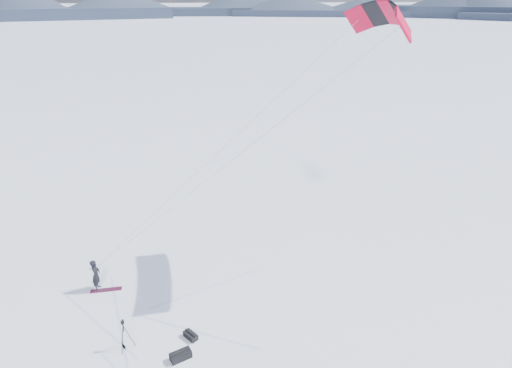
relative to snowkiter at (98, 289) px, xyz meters
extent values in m
plane|color=white|center=(2.57, -4.16, 0.00)|extent=(1800.00, 1800.00, 0.00)
cube|color=#1C2735|center=(202.09, 246.03, 2.57)|extent=(145.33, 128.71, 5.13)
cone|color=#1C2735|center=(202.09, 246.03, 5.13)|extent=(89.94, 89.94, 8.00)
cube|color=#1C2735|center=(119.48, 293.72, 2.57)|extent=(156.07, 96.69, 5.13)
cone|color=#1C2735|center=(119.48, 293.72, 5.13)|extent=(82.96, 82.96, 8.00)
cube|color=#1C2735|center=(26.48, 314.95, 2.57)|extent=(152.94, 56.08, 5.13)
cone|color=#1C2735|center=(26.48, 314.95, 5.13)|extent=(68.60, 68.60, 8.00)
cube|color=#1C2735|center=(-68.64, 307.82, 2.57)|extent=(156.25, 77.25, 5.13)
cone|color=#1C2735|center=(-68.64, 307.82, 5.13)|extent=(76.64, 76.64, 8.00)
cube|color=#B1BDE1|center=(0.97, -3.56, 0.00)|extent=(6.45, 7.79, 0.01)
cube|color=#B1BDE1|center=(2.67, -1.26, 0.00)|extent=(11.66, 3.07, 0.01)
imported|color=black|center=(0.00, 0.00, 0.00)|extent=(0.45, 0.65, 1.73)
cube|color=maroon|center=(0.41, -0.21, 0.02)|extent=(1.57, 0.32, 0.04)
cylinder|color=black|center=(1.96, -4.47, 0.63)|extent=(0.41, 0.07, 1.26)
cylinder|color=black|center=(1.66, -4.33, 0.63)|extent=(0.26, 0.35, 1.26)
cylinder|color=black|center=(1.69, -4.66, 0.63)|extent=(0.20, 0.39, 1.26)
cylinder|color=black|center=(1.77, -4.49, 1.07)|extent=(0.04, 0.04, 0.37)
cube|color=black|center=(1.77, -4.49, 1.31)|extent=(0.08, 0.08, 0.05)
cube|color=black|center=(1.77, -4.49, 1.41)|extent=(0.15, 0.11, 0.11)
cylinder|color=black|center=(1.77, -4.40, 1.41)|extent=(0.07, 0.11, 0.07)
cube|color=black|center=(4.07, -5.54, 0.17)|extent=(0.98, 0.70, 0.33)
cylinder|color=black|center=(4.07, -5.54, 0.35)|extent=(0.82, 0.37, 0.08)
cube|color=black|center=(4.54, -4.43, 0.13)|extent=(0.68, 0.77, 0.26)
cylinder|color=black|center=(4.54, -4.43, 0.28)|extent=(0.45, 0.59, 0.08)
cube|color=red|center=(14.42, -1.58, 12.86)|extent=(1.37, 1.08, 1.50)
cube|color=black|center=(14.75, -0.56, 13.16)|extent=(1.13, 1.19, 1.31)
cube|color=red|center=(14.83, 0.56, 13.26)|extent=(0.96, 1.20, 1.10)
cube|color=black|center=(14.66, 1.66, 13.16)|extent=(1.22, 1.17, 1.31)
cube|color=red|center=(14.27, 2.65, 12.86)|extent=(1.44, 1.05, 1.50)
cylinder|color=#91919A|center=(7.21, -0.79, 7.05)|extent=(14.44, 1.60, 11.64)
cylinder|color=#91919A|center=(7.13, 1.33, 7.05)|extent=(14.28, 2.67, 11.64)
cylinder|color=black|center=(0.00, 0.00, 1.24)|extent=(0.55, 0.05, 0.03)
camera|label=1|loc=(4.63, -19.35, 13.99)|focal=30.00mm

